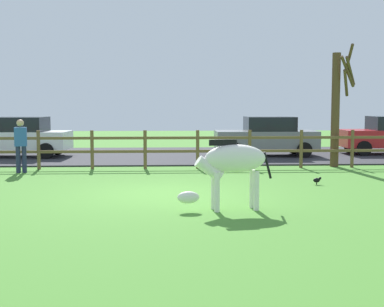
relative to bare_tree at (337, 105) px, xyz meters
name	(u,v)px	position (x,y,z in m)	size (l,w,h in m)	color
ground_plane	(166,194)	(-5.73, -5.28, -2.08)	(60.00, 60.00, 0.00)	#47842D
parking_asphalt	(166,155)	(-5.73, 4.02, -2.05)	(28.00, 7.40, 0.05)	#2D2D33
paddock_fence	(145,147)	(-6.42, -0.28, -1.36)	(20.74, 0.11, 1.26)	brown
bare_tree	(337,105)	(0.00, 0.00, 0.00)	(0.84, 1.12, 4.08)	#513A23
zebra	(231,164)	(-4.45, -7.24, -1.15)	(1.93, 0.64, 1.41)	white
crow_on_grass	(317,180)	(-1.78, -4.03, -1.95)	(0.21, 0.10, 0.20)	black
parked_car_white	(18,137)	(-11.52, 3.49, -1.23)	(4.09, 2.06, 1.56)	white
parked_car_grey	(266,136)	(-1.72, 3.40, -1.23)	(4.01, 1.89, 1.56)	slate
visitor_near_fence	(21,143)	(-10.19, -1.13, -1.17)	(0.39, 0.28, 1.64)	#232847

